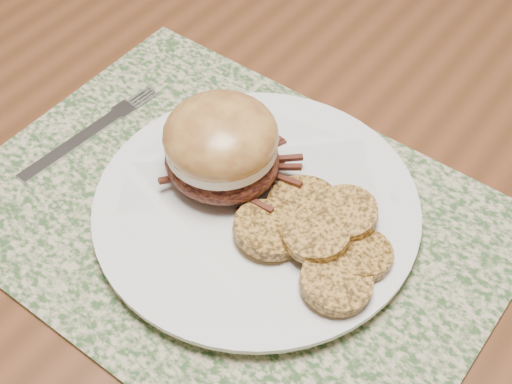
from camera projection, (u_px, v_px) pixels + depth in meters
dining_table at (177, 135)px, 0.79m from camera, size 1.50×0.90×0.75m
placemat at (231, 219)px, 0.61m from camera, size 0.45×0.33×0.00m
dinner_plate at (256, 209)px, 0.60m from camera, size 0.26×0.26×0.02m
pork_sandwich at (221, 146)px, 0.59m from camera, size 0.10×0.10×0.08m
roasted_potatoes at (319, 235)px, 0.57m from camera, size 0.15×0.13×0.03m
fork at (92, 132)px, 0.67m from camera, size 0.03×0.16×0.00m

